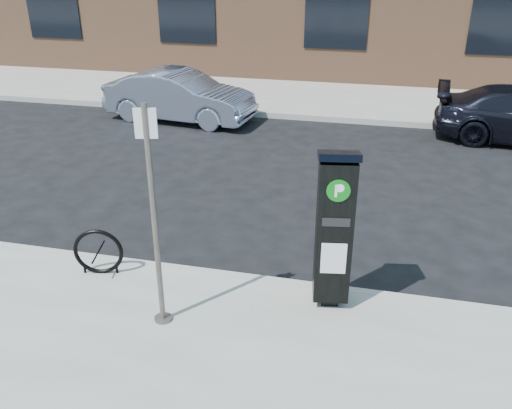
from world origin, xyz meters
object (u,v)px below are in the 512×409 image
(parking_kiosk, at_px, (334,228))
(car_silver, at_px, (180,96))
(bike_rack, at_px, (98,252))
(sign_pole, at_px, (155,222))

(parking_kiosk, height_order, car_silver, parking_kiosk)
(bike_rack, xyz_separation_m, car_silver, (-1.68, 7.64, 0.18))
(parking_kiosk, relative_size, bike_rack, 3.03)
(sign_pole, bearing_deg, car_silver, 95.31)
(parking_kiosk, relative_size, car_silver, 0.51)
(bike_rack, bearing_deg, car_silver, 89.82)
(sign_pole, bearing_deg, bike_rack, 133.89)
(car_silver, bearing_deg, sign_pole, -153.51)
(sign_pole, distance_m, bike_rack, 1.76)
(parking_kiosk, bearing_deg, car_silver, 113.07)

